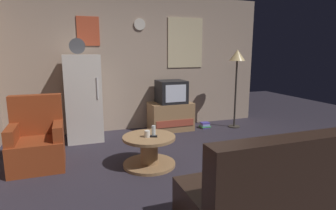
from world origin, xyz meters
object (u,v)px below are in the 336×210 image
Objects in this scene: fridge at (83,98)px; armchair at (37,142)px; coffee_table at (149,151)px; crt_tv at (171,92)px; remote_control at (152,136)px; standing_lamp at (237,61)px; mug_ceramic_white at (147,134)px; couch at (281,194)px; book_stack at (205,125)px; tv_stand at (171,116)px; wine_glass at (154,131)px.

armchair is (-0.67, -1.00, -0.42)m from fridge.
fridge reaches higher than coffee_table.
fridge reaches higher than crt_tv.
standing_lamp is at bearing 52.93° from remote_control.
mug_ceramic_white reaches higher than coffee_table.
couch is (0.71, -1.65, -0.12)m from remote_control.
standing_lamp is 8.06× the size of book_stack.
wine_glass is at bearing -117.41° from tv_stand.
wine_glass is (-0.85, -1.62, -0.28)m from crt_tv.
fridge is at bearing -177.90° from crt_tv.
couch reaches higher than book_stack.
tv_stand is at bearing 176.10° from crt_tv.
crt_tv is (1.67, 0.06, 0.02)m from fridge.
standing_lamp is 10.60× the size of wine_glass.
standing_lamp is at bearing 63.83° from couch.
armchair is at bearing 158.56° from mug_ceramic_white.
armchair reaches higher than wine_glass.
wine_glass reaches higher than coffee_table.
crt_tv reaches higher than couch.
wine_glass reaches higher than tv_stand.
crt_tv is at bearing 60.09° from coffee_table.
couch is (2.16, -2.22, -0.03)m from armchair.
crt_tv is 1.85m from wine_glass.
fridge is 8.98× the size of book_stack.
mug_ceramic_white is (0.73, -1.55, -0.29)m from fridge.
couch is at bearing -65.17° from fridge.
remote_control is at bearing -118.09° from tv_stand.
standing_lamp is (1.32, -0.25, 1.08)m from tv_stand.
book_stack is (0.88, 3.17, -0.26)m from couch.
fridge reaches higher than mug_ceramic_white.
mug_ceramic_white reaches higher than remote_control.
tv_stand is at bearing 171.34° from book_stack.
standing_lamp is 2.78m from mug_ceramic_white.
mug_ceramic_white is 0.07m from remote_control.
mug_ceramic_white is (-0.94, -1.61, -0.31)m from crt_tv.
fridge is 2.11× the size of tv_stand.
fridge reaches higher than standing_lamp.
couch reaches higher than mug_ceramic_white.
standing_lamp is at bearing 31.19° from mug_ceramic_white.
armchair is at bearing -167.49° from standing_lamp.
couch is (-0.17, -3.28, 0.04)m from tv_stand.
book_stack is (1.61, 1.47, -0.16)m from coffee_table.
fridge reaches higher than wine_glass.
fridge is at bearing 116.66° from coffee_table.
couch is (-1.49, -3.03, -1.05)m from standing_lamp.
crt_tv is 0.75× the size of coffee_table.
armchair is at bearing 179.53° from remote_control.
coffee_table is 0.29m from wine_glass.
book_stack is at bearing 42.54° from mug_ceramic_white.
fridge is 1.28m from armchair.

